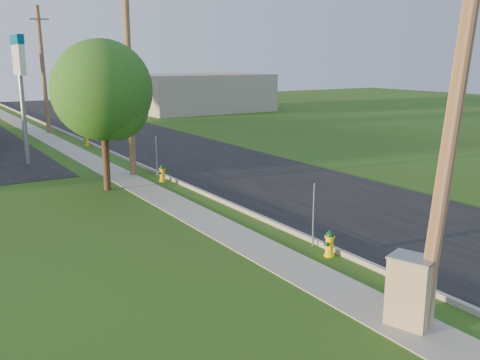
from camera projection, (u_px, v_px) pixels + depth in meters
name	position (u px, v px, depth m)	size (l,w,h in m)	color
ground_plane	(418.00, 299.00, 12.80)	(140.00, 140.00, 0.00)	#2C4612
road	(303.00, 190.00, 23.39)	(8.00, 120.00, 0.02)	black
curb	(224.00, 201.00, 21.29)	(0.15, 120.00, 0.15)	gray
sidewalk	(184.00, 209.00, 20.40)	(1.50, 120.00, 0.03)	gray
utility_pole_near	(456.00, 102.00, 10.60)	(1.40, 0.32, 9.48)	brown
utility_pole_mid	(129.00, 73.00, 25.42)	(1.40, 0.32, 9.80)	brown
utility_pole_far	(43.00, 70.00, 40.31)	(1.40, 0.32, 9.50)	brown
sign_post_near	(314.00, 215.00, 16.17)	(0.05, 0.04, 2.00)	gray
sign_post_mid	(157.00, 157.00, 25.91)	(0.05, 0.04, 2.00)	gray
sign_post_far	(84.00, 129.00, 35.98)	(0.05, 0.04, 2.00)	gray
price_pylon	(19.00, 63.00, 27.83)	(0.34, 2.04, 6.85)	gray
distant_building	(200.00, 93.00, 58.84)	(14.00, 10.00, 4.00)	#9F9589
tree_verge	(105.00, 94.00, 22.59)	(4.27, 4.27, 6.48)	#392619
hydrant_near	(330.00, 243.00, 15.51)	(0.42, 0.37, 0.80)	yellow
hydrant_mid	(162.00, 173.00, 25.05)	(0.41, 0.37, 0.81)	gold
hydrant_far	(87.00, 140.00, 35.40)	(0.39, 0.35, 0.76)	yellow
utility_cabinet	(410.00, 291.00, 11.39)	(0.96, 1.09, 1.57)	tan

